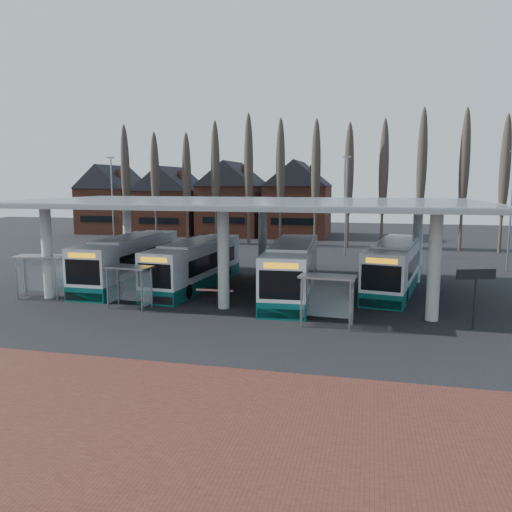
% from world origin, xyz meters
% --- Properties ---
extents(ground, '(140.00, 140.00, 0.00)m').
position_xyz_m(ground, '(0.00, 0.00, 0.00)').
color(ground, black).
rests_on(ground, ground).
extents(brick_strip, '(70.00, 10.00, 0.03)m').
position_xyz_m(brick_strip, '(0.00, -12.00, 0.01)').
color(brick_strip, brown).
rests_on(brick_strip, ground).
extents(station_canopy, '(32.00, 16.00, 6.34)m').
position_xyz_m(station_canopy, '(0.00, 8.00, 5.68)').
color(station_canopy, '#BBBBB6').
rests_on(station_canopy, ground).
extents(poplar_row, '(45.10, 1.10, 14.50)m').
position_xyz_m(poplar_row, '(0.00, 33.00, 8.78)').
color(poplar_row, '#473D33').
rests_on(poplar_row, ground).
extents(townhouse_row, '(36.80, 10.30, 12.25)m').
position_xyz_m(townhouse_row, '(-15.75, 44.00, 5.94)').
color(townhouse_row, brown).
rests_on(townhouse_row, ground).
extents(lamp_post_a, '(0.80, 0.16, 10.17)m').
position_xyz_m(lamp_post_a, '(-18.00, 22.00, 5.34)').
color(lamp_post_a, slate).
rests_on(lamp_post_a, ground).
extents(lamp_post_b, '(0.80, 0.16, 10.17)m').
position_xyz_m(lamp_post_b, '(6.00, 26.00, 5.34)').
color(lamp_post_b, slate).
rests_on(lamp_post_b, ground).
extents(lamp_post_c, '(0.80, 0.16, 10.17)m').
position_xyz_m(lamp_post_c, '(20.00, 20.00, 5.34)').
color(lamp_post_c, slate).
rests_on(lamp_post_c, ground).
extents(bus_0, '(2.93, 12.84, 3.56)m').
position_xyz_m(bus_0, '(-9.11, 8.20, 1.68)').
color(bus_0, white).
rests_on(bus_0, ground).
extents(bus_1, '(3.49, 12.28, 3.37)m').
position_xyz_m(bus_1, '(-3.86, 8.19, 1.59)').
color(bus_1, white).
rests_on(bus_1, ground).
extents(bus_2, '(3.54, 13.07, 3.59)m').
position_xyz_m(bus_2, '(3.46, 7.04, 1.69)').
color(bus_2, white).
rests_on(bus_2, ground).
extents(bus_3, '(4.76, 12.78, 3.47)m').
position_xyz_m(bus_3, '(10.31, 10.38, 1.64)').
color(bus_3, white).
rests_on(bus_3, ground).
extents(shelter_0, '(3.28, 2.12, 2.81)m').
position_xyz_m(shelter_0, '(-12.58, 2.54, 2.05)').
color(shelter_0, gray).
rests_on(shelter_0, ground).
extents(shelter_1, '(2.92, 1.69, 2.58)m').
position_xyz_m(shelter_1, '(-5.52, 1.32, 1.88)').
color(shelter_1, gray).
rests_on(shelter_1, ground).
extents(shelter_2, '(3.04, 1.69, 2.73)m').
position_xyz_m(shelter_2, '(6.45, 0.18, 1.98)').
color(shelter_2, gray).
rests_on(shelter_2, ground).
extents(info_sign_0, '(2.02, 0.84, 3.14)m').
position_xyz_m(info_sign_0, '(13.91, 1.29, 2.64)').
color(info_sign_0, black).
rests_on(info_sign_0, ground).
extents(barrier, '(2.33, 0.68, 1.17)m').
position_xyz_m(barrier, '(-0.67, 2.90, 0.90)').
color(barrier, black).
rests_on(barrier, ground).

